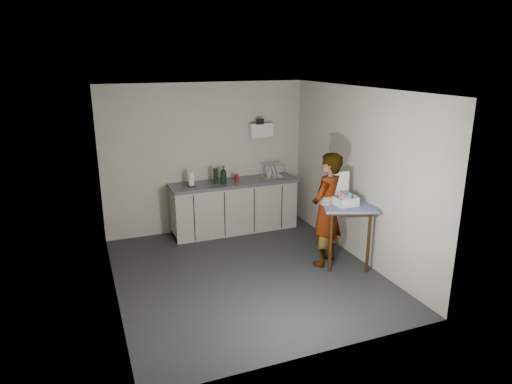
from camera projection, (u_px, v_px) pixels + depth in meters
name	position (u px, v px, depth m)	size (l,w,h in m)	color
ground	(247.00, 274.00, 6.58)	(4.00, 4.00, 0.00)	#242429
wall_back	(206.00, 158.00, 7.98)	(3.60, 0.02, 2.60)	beige
wall_right	(358.00, 175.00, 6.84)	(0.02, 4.00, 2.60)	beige
wall_left	(109.00, 202.00, 5.58)	(0.02, 4.00, 2.60)	beige
ceiling	(245.00, 90.00, 5.84)	(3.60, 4.00, 0.01)	white
kitchen_counter	(234.00, 208.00, 8.11)	(2.24, 0.62, 0.91)	black
wall_shelf	(261.00, 130.00, 8.14)	(0.42, 0.18, 0.37)	white
side_table	(347.00, 212.00, 6.67)	(0.96, 0.96, 0.95)	#3D220E
standing_man	(326.00, 210.00, 6.69)	(0.62, 0.41, 1.70)	#B2A593
soap_bottle	(223.00, 174.00, 7.83)	(0.12, 0.12, 0.30)	black
soda_can	(236.00, 178.00, 7.98)	(0.07, 0.07, 0.13)	red
dark_bottle	(216.00, 176.00, 7.81)	(0.08, 0.08, 0.27)	black
paper_towel	(191.00, 179.00, 7.65)	(0.14, 0.14, 0.25)	black
dish_rack	(273.00, 174.00, 8.20)	(0.39, 0.29, 0.27)	silver
bakery_box	(344.00, 197.00, 6.59)	(0.32, 0.33, 0.45)	white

